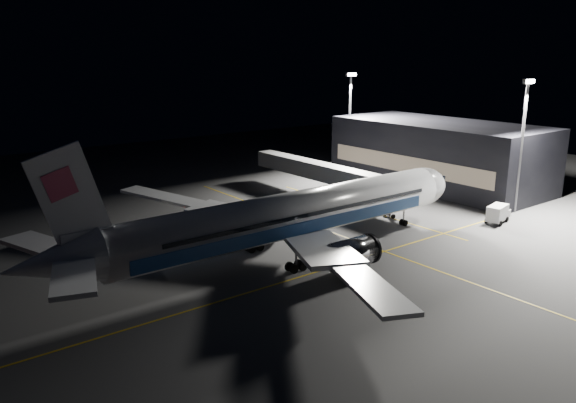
% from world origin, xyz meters
% --- Properties ---
extents(ground, '(200.00, 200.00, 0.00)m').
position_xyz_m(ground, '(0.00, 0.00, 0.00)').
color(ground, '#4C4C4F').
rests_on(ground, ground).
extents(guide_line_main, '(0.25, 80.00, 0.01)m').
position_xyz_m(guide_line_main, '(10.00, 0.00, 0.01)').
color(guide_line_main, gold).
rests_on(guide_line_main, ground).
extents(guide_line_cross, '(70.00, 0.25, 0.01)m').
position_xyz_m(guide_line_cross, '(0.00, -6.00, 0.01)').
color(guide_line_cross, gold).
rests_on(guide_line_cross, ground).
extents(guide_line_side, '(0.25, 40.00, 0.01)m').
position_xyz_m(guide_line_side, '(22.00, 10.00, 0.01)').
color(guide_line_side, gold).
rests_on(guide_line_side, ground).
extents(airliner, '(61.48, 54.22, 16.64)m').
position_xyz_m(airliner, '(-1.08, 0.00, 5.16)').
color(airliner, silver).
rests_on(airliner, ground).
extents(terminal, '(18.12, 40.00, 12.00)m').
position_xyz_m(terminal, '(45.98, 14.00, 6.00)').
color(terminal, black).
rests_on(terminal, ground).
extents(jet_bridge, '(3.60, 34.40, 6.30)m').
position_xyz_m(jet_bridge, '(22.00, 18.06, 4.58)').
color(jet_bridge, '#B2B2B7').
rests_on(jet_bridge, ground).
extents(floodlight_mast_north, '(2.40, 0.68, 20.70)m').
position_xyz_m(floodlight_mast_north, '(40.00, 31.99, 12.37)').
color(floodlight_mast_north, '#59595E').
rests_on(floodlight_mast_north, ground).
extents(floodlight_mast_south, '(2.40, 0.67, 20.70)m').
position_xyz_m(floodlight_mast_south, '(40.00, -6.01, 12.37)').
color(floodlight_mast_south, '#59595E').
rests_on(floodlight_mast_south, ground).
extents(service_truck, '(5.53, 3.21, 2.66)m').
position_xyz_m(service_truck, '(32.97, -7.47, 1.42)').
color(service_truck, silver).
rests_on(service_truck, ground).
extents(baggage_tug, '(3.08, 2.67, 1.95)m').
position_xyz_m(baggage_tug, '(-12.51, 18.46, 0.90)').
color(baggage_tug, black).
rests_on(baggage_tug, ground).
extents(safety_cone_a, '(0.37, 0.37, 0.55)m').
position_xyz_m(safety_cone_a, '(-0.85, 8.13, 0.28)').
color(safety_cone_a, '#FF530A').
rests_on(safety_cone_a, ground).
extents(safety_cone_b, '(0.38, 0.38, 0.57)m').
position_xyz_m(safety_cone_b, '(2.83, 12.26, 0.28)').
color(safety_cone_b, '#FF530A').
rests_on(safety_cone_b, ground).
extents(safety_cone_c, '(0.40, 0.40, 0.60)m').
position_xyz_m(safety_cone_c, '(5.49, 4.00, 0.30)').
color(safety_cone_c, '#FF530A').
rests_on(safety_cone_c, ground).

